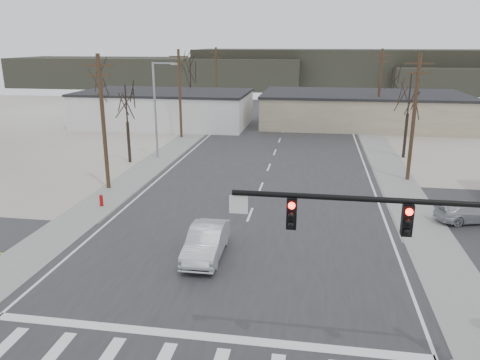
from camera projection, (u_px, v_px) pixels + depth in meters
The scene contains 26 objects.
ground at pixel (227, 273), 22.70m from camera, with size 140.00×140.00×0.00m, color silver.
main_road at pixel (262, 184), 36.88m from camera, with size 18.00×110.00×0.05m, color #262528.
cross_road at pixel (227, 273), 22.69m from camera, with size 90.00×10.00×0.04m, color #262528.
sidewalk_left at pixel (155, 163), 43.24m from camera, with size 3.00×90.00×0.06m, color gray.
sidewalk_right at pixel (392, 173), 39.99m from camera, with size 3.00×90.00×0.06m, color gray.
traffic_signal_mast at pixel (441, 250), 14.29m from camera, with size 8.95×0.43×7.20m.
fire_hydrant at pixel (101, 200), 31.70m from camera, with size 0.24×0.24×0.87m.
building_left_far at pixel (165, 108), 62.36m from camera, with size 22.30×12.30×4.50m.
building_right_far at pixel (362, 109), 62.19m from camera, with size 26.30×14.30×4.30m.
upole_left_b at pixel (103, 121), 34.33m from camera, with size 2.20×0.30×10.00m.
upole_left_c at pixel (180, 92), 53.26m from camera, with size 2.20×0.30×10.00m.
upole_left_d at pixel (216, 79), 72.18m from camera, with size 2.20×0.30×10.00m.
upole_right_a at pixel (414, 116), 36.48m from camera, with size 2.20×0.30×10.00m.
upole_right_b at pixel (379, 89), 57.30m from camera, with size 2.20×0.30×10.00m.
streetlight_main at pixel (157, 105), 43.72m from camera, with size 2.40×0.25×9.00m.
tree_left_near at pixel (126, 106), 42.13m from camera, with size 3.30×3.30×7.35m.
tree_right_mid at pixel (409, 96), 43.69m from camera, with size 3.74×3.74×8.33m.
tree_left_far at pixel (190, 74), 66.59m from camera, with size 3.96×3.96×8.82m.
tree_right_far at pixel (394, 79), 68.01m from camera, with size 3.52×3.52×7.84m.
tree_left_mid at pixel (100, 80), 56.46m from camera, with size 3.96×3.96×8.82m.
hill_left at pixel (156, 73), 114.13m from camera, with size 70.00×18.00×7.00m, color #333026.
hill_center at pixel (365, 69), 109.96m from camera, with size 80.00×18.00×9.00m, color #333026.
sedan_crossing at pixel (206, 242), 24.18m from camera, with size 1.71×4.91×1.62m, color #9FA6AA.
car_far_a at pixel (304, 114), 67.13m from camera, with size 2.10×5.17×1.50m, color black.
car_far_b at pixel (293, 114), 67.24m from camera, with size 1.60×3.98×1.35m, color black.
car_parked_silver at pixel (470, 212), 28.95m from camera, with size 1.76×4.32×1.25m, color #9FA4AA.
Camera 1 is at (3.90, -20.10, 10.80)m, focal length 35.00 mm.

